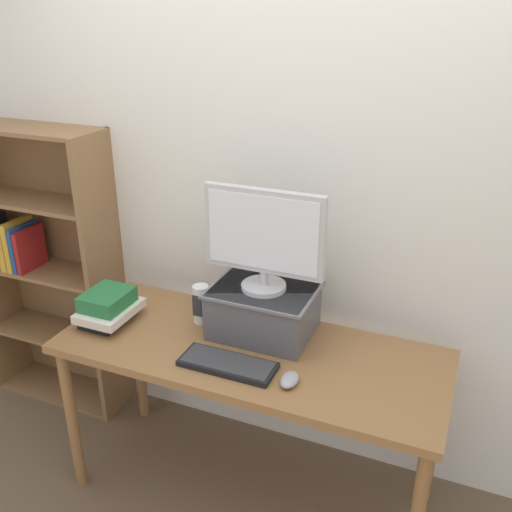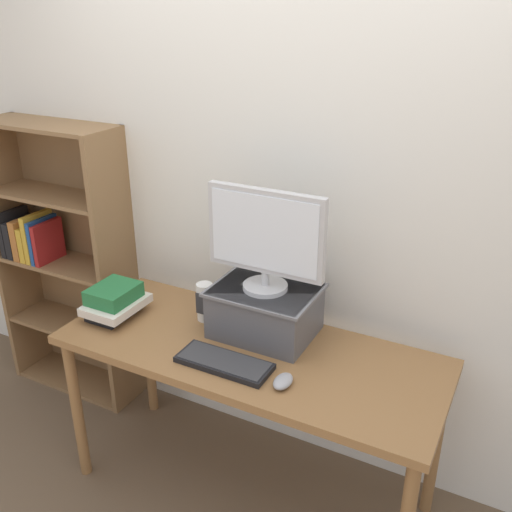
{
  "view_description": "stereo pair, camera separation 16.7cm",
  "coord_description": "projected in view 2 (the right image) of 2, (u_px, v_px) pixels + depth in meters",
  "views": [
    {
      "loc": [
        0.78,
        -1.79,
        2.05
      ],
      "look_at": [
        0.01,
        0.05,
        1.15
      ],
      "focal_mm": 40.0,
      "sensor_mm": 36.0,
      "label": 1
    },
    {
      "loc": [
        0.93,
        -1.72,
        2.05
      ],
      "look_at": [
        0.01,
        0.05,
        1.15
      ],
      "focal_mm": 40.0,
      "sensor_mm": 36.0,
      "label": 2
    }
  ],
  "objects": [
    {
      "name": "book_stack",
      "position": [
        115.0,
        301.0,
        2.52
      ],
      "size": [
        0.2,
        0.27,
        0.14
      ],
      "color": "black",
      "rests_on": "desk"
    },
    {
      "name": "ground_plane",
      "position": [
        250.0,
        489.0,
        2.62
      ],
      "size": [
        12.0,
        12.0,
        0.0
      ],
      "primitive_type": "plane",
      "color": "brown"
    },
    {
      "name": "riser_box",
      "position": [
        265.0,
        310.0,
        2.37
      ],
      "size": [
        0.43,
        0.33,
        0.21
      ],
      "color": "#515156",
      "rests_on": "desk"
    },
    {
      "name": "keyboard",
      "position": [
        224.0,
        363.0,
        2.19
      ],
      "size": [
        0.38,
        0.15,
        0.02
      ],
      "color": "black",
      "rests_on": "desk"
    },
    {
      "name": "back_wall",
      "position": [
        297.0,
        192.0,
        2.45
      ],
      "size": [
        7.0,
        0.08,
        2.6
      ],
      "color": "silver",
      "rests_on": "ground_plane"
    },
    {
      "name": "desk",
      "position": [
        249.0,
        365.0,
        2.34
      ],
      "size": [
        1.58,
        0.63,
        0.77
      ],
      "color": "olive",
      "rests_on": "ground_plane"
    },
    {
      "name": "desk_speaker",
      "position": [
        205.0,
        302.0,
        2.48
      ],
      "size": [
        0.07,
        0.07,
        0.17
      ],
      "color": "silver",
      "rests_on": "desk"
    },
    {
      "name": "bookshelf_unit",
      "position": [
        63.0,
        258.0,
        3.09
      ],
      "size": [
        0.77,
        0.28,
        1.51
      ],
      "color": "olive",
      "rests_on": "ground_plane"
    },
    {
      "name": "computer_monitor",
      "position": [
        265.0,
        237.0,
        2.24
      ],
      "size": [
        0.5,
        0.18,
        0.42
      ],
      "color": "#B7B7BA",
      "rests_on": "riser_box"
    },
    {
      "name": "computer_mouse",
      "position": [
        283.0,
        381.0,
        2.08
      ],
      "size": [
        0.06,
        0.1,
        0.04
      ],
      "color": "#99999E",
      "rests_on": "desk"
    }
  ]
}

